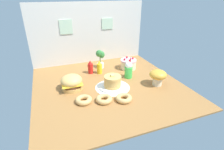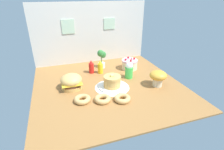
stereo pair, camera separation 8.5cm
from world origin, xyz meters
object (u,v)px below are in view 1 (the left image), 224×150
mustard_bottle (100,67)px  donut_pink_glaze (84,100)px  pancake_stack (113,82)px  donut_chocolate (104,99)px  cream_soda_cup (129,70)px  potted_plant (100,58)px  ketchup_bottle (90,67)px  donut_vanilla (124,98)px  mushroom_stool (158,76)px  layer_cake (128,64)px  burger (72,82)px

mustard_bottle → donut_pink_glaze: 82.73cm
pancake_stack → donut_chocolate: bearing=-127.7°
cream_soda_cup → potted_plant: size_ratio=0.98×
pancake_stack → ketchup_bottle: size_ratio=1.70×
ketchup_bottle → donut_vanilla: size_ratio=1.08×
ketchup_bottle → mustard_bottle: (13.67, -5.54, 0.00)cm
donut_vanilla → mushroom_stool: mushroom_stool is taller
cream_soda_cup → potted_plant: bearing=118.5°
ketchup_bottle → layer_cake: bearing=-4.0°
burger → donut_chocolate: size_ratio=1.43×
donut_chocolate → potted_plant: potted_plant is taller
burger → donut_chocolate: 53.50cm
ketchup_bottle → mushroom_stool: (76.57, -70.93, 3.95)cm
pancake_stack → donut_vanilla: size_ratio=1.83×
pancake_stack → mushroom_stool: (60.49, -15.15, 5.99)cm
burger → donut_chocolate: bearing=-54.9°
pancake_stack → donut_chocolate: (-21.37, -27.67, -4.62)cm
donut_pink_glaze → cream_soda_cup: bearing=27.9°
burger → potted_plant: 80.41cm
mustard_bottle → donut_vanilla: (3.63, -84.42, -6.66)cm
donut_vanilla → layer_cake: bearing=61.3°
donut_chocolate → donut_vanilla: size_ratio=1.00×
donut_chocolate → mushroom_stool: 83.50cm
layer_cake → potted_plant: potted_plant is taller
pancake_stack → donut_pink_glaze: 49.12cm
ketchup_bottle → donut_vanilla: bearing=-79.1°
donut_pink_glaze → mustard_bottle: bearing=59.5°
mustard_bottle → potted_plant: size_ratio=0.66×
ketchup_bottle → donut_vanilla: ketchup_bottle is taller
burger → cream_soda_cup: cream_soda_cup is taller
ketchup_bottle → mushroom_stool: 104.45cm
donut_vanilla → donut_chocolate: bearing=164.0°
ketchup_bottle → donut_pink_glaze: size_ratio=1.08×
layer_cake → ketchup_bottle: ketchup_bottle is taller
pancake_stack → donut_chocolate: size_ratio=1.83×
burger → mushroom_stool: mushroom_stool is taller
burger → donut_vanilla: size_ratio=1.43×
burger → layer_cake: size_ratio=1.06×
pancake_stack → donut_vanilla: 34.50cm
cream_soda_cup → donut_chocolate: size_ratio=1.61×
burger → donut_pink_glaze: burger is taller
ketchup_bottle → pancake_stack: bearing=-73.9°
donut_chocolate → burger: bearing=125.1°
burger → layer_cake: (99.84, 35.52, -1.46)cm
mustard_bottle → donut_vanilla: mustard_bottle is taller
ketchup_bottle → potted_plant: potted_plant is taller
donut_chocolate → mushroom_stool: bearing=8.7°
mustard_bottle → donut_chocolate: bearing=-103.7°
donut_vanilla → mushroom_stool: (59.27, 19.03, 10.61)cm
mustard_bottle → mushroom_stool: mushroom_stool is taller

